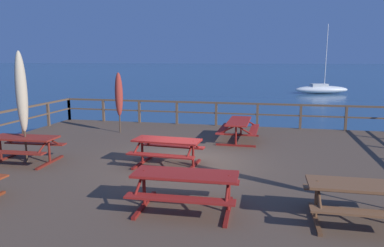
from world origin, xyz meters
name	(u,v)px	position (x,y,z in m)	size (l,w,h in m)	color
ground_plane	(185,191)	(0.00, 0.00, 0.00)	(600.00, 600.00, 0.00)	navy
wooden_deck	(185,177)	(0.00, 0.00, 0.45)	(15.14, 12.52, 0.90)	brown
railing_waterside_far	(216,109)	(0.00, 6.11, 1.65)	(14.94, 0.10, 1.09)	brown
picnic_table_back_left	(24,144)	(-4.64, -1.00, 1.46)	(2.01, 1.49, 0.78)	maroon
picnic_table_back_right	(359,195)	(4.06, -3.25, 1.45)	(1.87, 1.43, 0.78)	brown
picnic_table_mid_right	(239,126)	(1.28, 3.21, 1.46)	(1.44, 2.20, 0.78)	maroon
picnic_table_mid_left	(185,183)	(0.79, -3.32, 1.46)	(2.14, 1.46, 0.78)	maroon
picnic_table_mid_centre	(167,147)	(-0.43, -0.44, 1.45)	(1.99, 1.52, 0.78)	maroon
patio_umbrella_tall_mid_left	(21,93)	(-4.59, -0.99, 2.96)	(0.32, 0.32, 3.25)	#4C3828
patio_umbrella_tall_mid_right	(119,95)	(-3.66, 3.69, 2.47)	(0.32, 0.32, 2.48)	#4C3828
sailboat_distant	(321,89)	(8.01, 33.40, 0.51)	(6.23, 3.05, 7.72)	white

